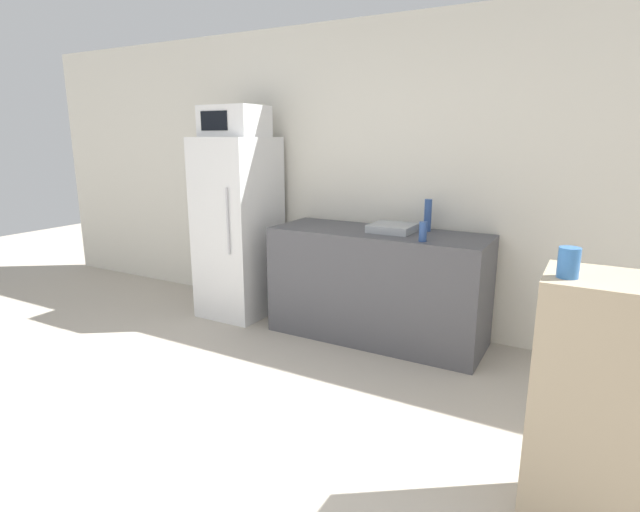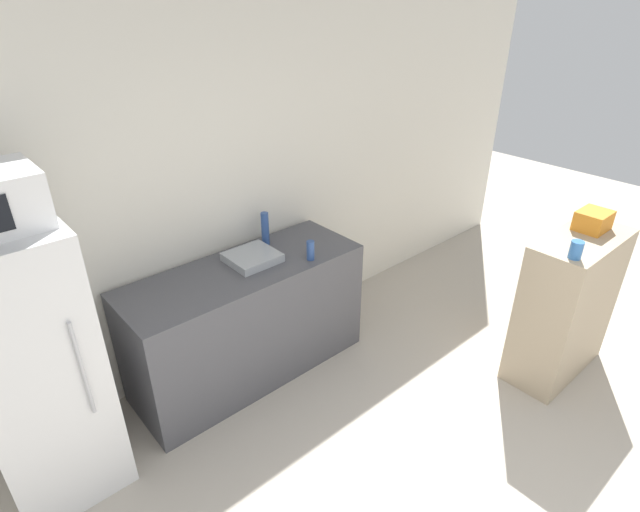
# 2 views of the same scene
# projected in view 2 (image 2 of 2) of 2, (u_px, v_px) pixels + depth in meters

# --- Properties ---
(wall_back) EXTENTS (8.00, 0.06, 2.60)m
(wall_back) POSITION_uv_depth(u_px,v_px,m) (174.00, 209.00, 3.39)
(wall_back) COLOR silver
(wall_back) RESTS_ON ground_plane
(refrigerator) EXTENTS (0.60, 0.69, 1.64)m
(refrigerator) POSITION_uv_depth(u_px,v_px,m) (34.00, 368.00, 2.68)
(refrigerator) COLOR silver
(refrigerator) RESTS_ON ground_plane
(counter) EXTENTS (1.75, 0.63, 0.91)m
(counter) POSITION_uv_depth(u_px,v_px,m) (248.00, 321.00, 3.69)
(counter) COLOR #4C4C51
(counter) RESTS_ON ground_plane
(sink_basin) EXTENTS (0.34, 0.32, 0.06)m
(sink_basin) POSITION_uv_depth(u_px,v_px,m) (252.00, 257.00, 3.55)
(sink_basin) COLOR #9EA3A8
(sink_basin) RESTS_ON counter
(bottle_tall) EXTENTS (0.06, 0.06, 0.26)m
(bottle_tall) POSITION_uv_depth(u_px,v_px,m) (265.00, 229.00, 3.75)
(bottle_tall) COLOR #2D4C8C
(bottle_tall) RESTS_ON counter
(bottle_short) EXTENTS (0.06, 0.06, 0.14)m
(bottle_short) POSITION_uv_depth(u_px,v_px,m) (310.00, 250.00, 3.56)
(bottle_short) COLOR #2D4C8C
(bottle_short) RESTS_ON counter
(shelf_cabinet) EXTENTS (0.86, 0.40, 1.12)m
(shelf_cabinet) POSITION_uv_depth(u_px,v_px,m) (566.00, 306.00, 3.67)
(shelf_cabinet) COLOR tan
(shelf_cabinet) RESTS_ON ground_plane
(basket) EXTENTS (0.24, 0.19, 0.14)m
(basket) POSITION_uv_depth(u_px,v_px,m) (593.00, 220.00, 3.50)
(basket) COLOR orange
(basket) RESTS_ON shelf_cabinet
(jar) EXTENTS (0.08, 0.08, 0.12)m
(jar) POSITION_uv_depth(u_px,v_px,m) (576.00, 250.00, 3.13)
(jar) COLOR #336BB2
(jar) RESTS_ON shelf_cabinet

